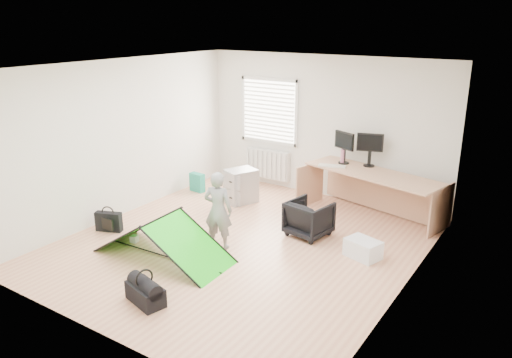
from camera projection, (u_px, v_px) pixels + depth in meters
The scene contains 18 objects.
ground at pixel (242, 244), 7.72m from camera, with size 5.50×5.50×0.00m, color tan.
back_wall at pixel (324, 127), 9.49m from camera, with size 5.00×0.02×2.70m, color silver.
window at pixel (269, 111), 10.02m from camera, with size 1.20×0.06×1.20m, color silver.
radiator at pixel (268, 164), 10.33m from camera, with size 1.00×0.12×0.60m, color silver.
desk at pixel (371, 195), 8.64m from camera, with size 2.40×0.76×0.82m, color tan.
filing_cabinet at pixel (241, 186), 9.39m from camera, with size 0.41×0.55×0.64m, color #9A9C9F.
monitor_left at pixel (344, 152), 8.98m from camera, with size 0.45×0.10×0.43m, color black.
monitor_right at pixel (370, 154), 8.81m from camera, with size 0.46×0.10×0.44m, color black.
keyboard at pixel (332, 166), 8.86m from camera, with size 0.48×0.16×0.02m, color beige.
thermos at pixel (343, 156), 9.01m from camera, with size 0.07×0.07×0.26m, color #AD617E.
office_chair at pixel (309, 218), 7.95m from camera, with size 0.62×0.63×0.58m, color black.
person at pixel (218, 210), 7.44m from camera, with size 0.44×0.29×1.20m, color gray.
kite at pixel (163, 237), 7.21m from camera, with size 2.03×0.89×0.63m, color #19CE13, non-canonical shape.
storage_crate at pixel (363, 249), 7.26m from camera, with size 0.48×0.34×0.27m, color white.
tote_bag at pixel (197, 182), 10.01m from camera, with size 0.32×0.14×0.37m, color #1C866D.
laptop_bag at pixel (109, 222), 8.15m from camera, with size 0.43×0.13×0.32m, color black.
white_box at pixel (134, 239), 7.77m from camera, with size 0.11×0.11×0.11m, color silver.
duffel_bag at pixel (145, 294), 6.10m from camera, with size 0.54×0.28×0.24m, color black.
Camera 1 is at (4.04, -5.76, 3.34)m, focal length 35.00 mm.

